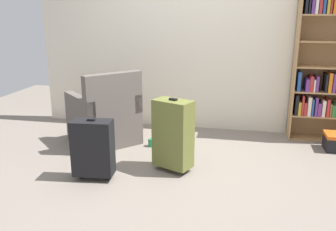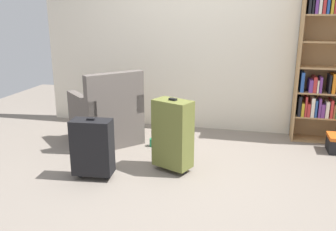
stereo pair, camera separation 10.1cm
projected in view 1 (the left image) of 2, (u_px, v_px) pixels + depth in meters
ground_plane at (177, 176)px, 3.55m from camera, size 7.77×7.77×0.00m
back_wall at (200, 32)px, 4.74m from camera, size 4.44×0.10×2.60m
bookshelf at (330, 67)px, 4.35m from camera, size 0.87×0.28×1.82m
armchair at (105, 118)px, 4.39m from camera, size 0.99×0.99×0.90m
mug at (152, 143)px, 4.33m from camera, size 0.12×0.08×0.10m
suitcase_black at (93, 148)px, 3.42m from camera, size 0.40×0.23×0.61m
suitcase_olive at (173, 134)px, 3.58m from camera, size 0.43×0.35×0.76m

